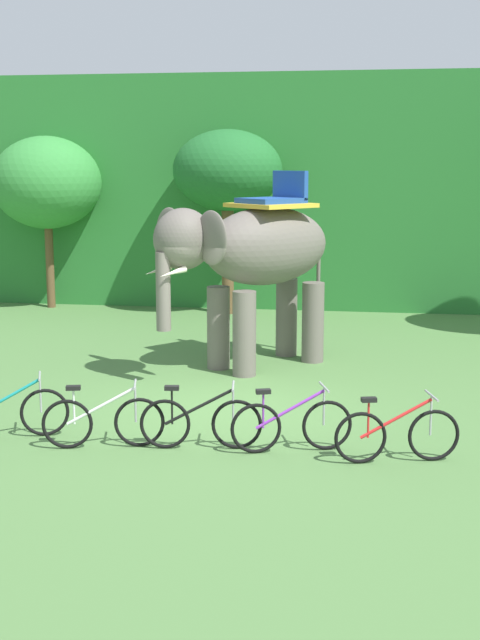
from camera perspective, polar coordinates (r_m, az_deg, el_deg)
The scene contains 10 objects.
ground_plane at distance 14.07m, azimuth -1.10°, elevation -5.93°, with size 80.00×80.00×0.00m, color #4C753D.
foliage_hedge at distance 26.08m, azimuth 3.67°, elevation 8.56°, with size 36.00×6.00×6.25m, color #28702D.
tree_right at distance 24.08m, azimuth -12.62°, elevation 8.80°, with size 2.93×2.93×4.63m.
tree_far_right at distance 22.53m, azimuth -0.83°, elevation 9.74°, with size 2.82×2.82×4.77m.
elephant at distance 16.53m, azimuth 0.91°, elevation 4.31°, with size 3.54×3.80×3.78m.
bike_teal at distance 13.01m, azimuth -14.98°, elevation -5.90°, with size 1.62×0.74×0.92m.
bike_white at distance 12.31m, azimuth -9.01°, elevation -6.59°, with size 1.67×0.59×0.92m.
bike_black at distance 12.13m, azimuth -2.62°, elevation -6.73°, with size 1.70×0.52×0.92m.
bike_purple at distance 12.02m, azimuth 3.41°, elevation -6.90°, with size 1.65×0.66×0.92m.
bike_red at distance 11.78m, azimuth 10.30°, elevation -7.42°, with size 1.67×0.61×0.92m.
Camera 1 is at (2.31, -13.30, 3.96)m, focal length 48.58 mm.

